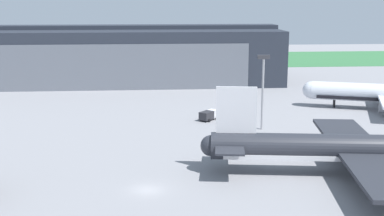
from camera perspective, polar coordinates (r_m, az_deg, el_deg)
ground_plane at (r=70.98m, az=-4.92°, el=-9.08°), size 440.00×440.00×0.00m
grass_field_strip at (r=219.74m, az=-4.66°, el=5.37°), size 440.00×56.00×0.08m
maintenance_hangar at (r=163.32m, az=-7.77°, el=5.90°), size 97.27×34.84×17.52m
airliner_near_right at (r=79.63m, az=18.88°, el=-4.38°), size 49.05×39.70×13.04m
stair_truck at (r=109.87m, az=1.89°, el=-0.77°), size 4.69×5.09×2.01m
apron_light_mast at (r=101.44m, az=7.90°, el=2.56°), size 2.40×0.50×14.90m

